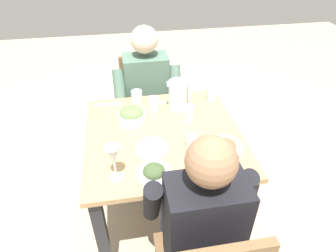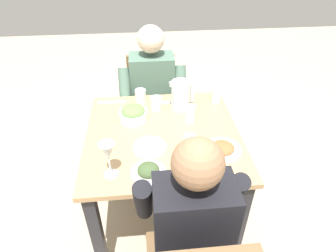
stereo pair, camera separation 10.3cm
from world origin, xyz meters
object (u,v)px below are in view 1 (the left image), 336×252
object	(u,v)px
dining_table	(163,149)
water_glass_by_pitcher	(137,97)
water_glass_center	(192,141)
water_glass_near_right	(212,94)
salad_bowl	(132,115)
plate_yoghurt	(152,147)
diner_near	(197,217)
water_pitcher	(178,95)
water_glass_near_left	(154,104)
water_glass_far_right	(189,113)
chair_far	(146,103)
plate_rice_curry	(224,146)
plate_dolmas	(154,172)
wine_glass	(113,156)
diner_far	(148,101)

from	to	relation	value
dining_table	water_glass_by_pitcher	bearing A→B (deg)	107.96
water_glass_center	water_glass_near_right	xyz separation A→B (m)	(0.25, 0.47, 0.00)
salad_bowl	water_glass_by_pitcher	world-z (taller)	salad_bowl
dining_table	plate_yoghurt	distance (m)	0.21
water_glass_center	water_glass_near_right	bearing A→B (deg)	61.66
water_glass_near_right	water_glass_by_pitcher	xyz separation A→B (m)	(-0.50, 0.05, -0.00)
dining_table	water_glass_near_right	distance (m)	0.53
water_glass_by_pitcher	diner_near	bearing A→B (deg)	-77.97
plate_yoghurt	water_pitcher	bearing A→B (deg)	60.67
dining_table	water_glass_by_pitcher	size ratio (longest dim) A/B	10.24
water_glass_near_left	water_glass_far_right	size ratio (longest dim) A/B	0.84
water_glass_by_pitcher	water_glass_far_right	distance (m)	0.40
water_glass_center	water_glass_far_right	world-z (taller)	water_glass_far_right
chair_far	plate_rice_curry	size ratio (longest dim) A/B	4.26
plate_dolmas	water_glass_far_right	size ratio (longest dim) A/B	1.62
chair_far	plate_rice_curry	world-z (taller)	chair_far
dining_table	water_glass_by_pitcher	xyz separation A→B (m)	(-0.12, 0.37, 0.17)
diner_near	water_glass_near_right	distance (m)	0.92
chair_far	plate_dolmas	size ratio (longest dim) A/B	4.93
diner_near	wine_glass	xyz separation A→B (m)	(-0.35, 0.22, 0.24)
diner_near	plate_yoghurt	distance (m)	0.44
diner_near	water_glass_near_left	size ratio (longest dim) A/B	12.82
diner_near	plate_yoghurt	bearing A→B (deg)	111.03
water_pitcher	plate_rice_curry	size ratio (longest dim) A/B	0.94
chair_far	diner_far	distance (m)	0.25
water_glass_by_pitcher	dining_table	bearing A→B (deg)	-72.04
water_glass_near_left	water_glass_near_right	bearing A→B (deg)	8.48
plate_rice_curry	water_glass_near_right	world-z (taller)	water_glass_near_right
water_pitcher	water_glass_near_right	size ratio (longest dim) A/B	1.99
diner_near	plate_dolmas	size ratio (longest dim) A/B	6.61
water_glass_near_right	water_glass_by_pitcher	bearing A→B (deg)	174.28
diner_near	water_pitcher	bearing A→B (deg)	85.33
chair_far	water_glass_near_left	size ratio (longest dim) A/B	9.55
water_glass_near_left	plate_dolmas	bearing A→B (deg)	-97.45
plate_yoghurt	diner_near	bearing A→B (deg)	-68.97
dining_table	wine_glass	xyz separation A→B (m)	(-0.28, -0.31, 0.26)
diner_far	plate_dolmas	bearing A→B (deg)	-94.57
water_glass_center	water_glass_far_right	xyz separation A→B (m)	(0.04, 0.26, 0.01)
dining_table	water_glass_center	xyz separation A→B (m)	(0.13, -0.15, 0.17)
wine_glass	plate_yoghurt	bearing A→B (deg)	42.68
plate_rice_curry	plate_dolmas	distance (m)	0.42
diner_near	diner_far	distance (m)	1.07
plate_yoghurt	plate_rice_curry	size ratio (longest dim) A/B	0.90
diner_far	chair_far	bearing A→B (deg)	90.00
diner_far	plate_dolmas	world-z (taller)	diner_far
diner_near	water_glass_near_left	distance (m)	0.81
diner_near	water_pitcher	distance (m)	0.82
chair_far	water_glass_near_left	world-z (taller)	chair_far
plate_yoghurt	wine_glass	world-z (taller)	wine_glass
plate_yoghurt	water_glass_far_right	bearing A→B (deg)	42.19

